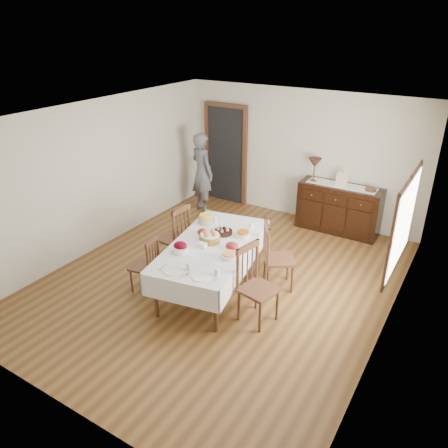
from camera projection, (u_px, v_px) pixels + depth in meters
The scene contains 26 objects.
ground at pixel (221, 280), 6.98m from camera, with size 6.00×6.00×0.00m, color brown.
room_shell at pixel (227, 173), 6.67m from camera, with size 5.02×6.02×2.65m.
dining_table at pixel (212, 249), 6.49m from camera, with size 1.52×2.40×0.77m.
chair_left_near at pixel (147, 264), 6.55m from camera, with size 0.43×0.43×0.89m.
chair_left_far at pixel (175, 235), 7.18m from camera, with size 0.47×0.47×1.09m.
chair_right_near at pixel (255, 284), 5.86m from camera, with size 0.55×0.55×1.11m.
chair_right_far at pixel (276, 255), 6.58m from camera, with size 0.63×0.63×1.09m.
sideboard at pixel (339, 209), 8.40m from camera, with size 1.56×0.56×0.93m.
person at pixel (202, 170), 9.14m from camera, with size 0.57×0.36×1.81m, color #585A63.
bread_basket at pixel (210, 237), 6.49m from camera, with size 0.32×0.32×0.18m.
egg_basket at pixel (223, 232), 6.75m from camera, with size 0.29×0.29×0.11m.
ham_platter_a at pixel (203, 233), 6.72m from camera, with size 0.33×0.33×0.11m.
ham_platter_b at pixel (232, 247), 6.31m from camera, with size 0.26×0.26×0.11m.
beet_bowl at pixel (180, 248), 6.20m from camera, with size 0.24×0.24×0.16m.
carrot_bowl at pixel (243, 234), 6.66m from camera, with size 0.22×0.22×0.09m.
pineapple_bowl at pixel (206, 219), 7.08m from camera, with size 0.24×0.24×0.15m.
casserole_dish at pixel (229, 255), 6.08m from camera, with size 0.25×0.25×0.07m.
butter_dish at pixel (202, 245), 6.36m from camera, with size 0.15×0.11×0.07m.
setting_left at pixel (178, 269), 5.76m from camera, with size 0.44×0.31×0.10m.
setting_right at pixel (206, 275), 5.64m from camera, with size 0.44×0.31×0.10m.
glass_far_a at pixel (215, 220), 7.10m from camera, with size 0.06×0.06×0.11m.
glass_far_b at pixel (252, 225), 6.92m from camera, with size 0.07×0.07×0.10m.
runner at pixel (342, 185), 8.21m from camera, with size 1.30×0.35×0.01m.
table_lamp at pixel (315, 164), 8.28m from camera, with size 0.26×0.26×0.46m.
picture_frame at pixel (342, 180), 8.07m from camera, with size 0.22×0.08×0.28m.
deco_bowl at pixel (371, 190), 7.94m from camera, with size 0.20×0.20×0.06m.
Camera 1 is at (3.14, -5.02, 3.80)m, focal length 35.00 mm.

